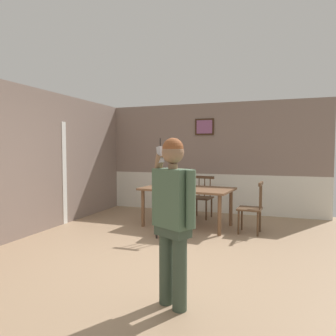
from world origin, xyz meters
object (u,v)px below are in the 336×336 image
(chair_near_window, at_px, (202,197))
(chair_by_doorway, at_px, (168,211))
(dining_table, at_px, (187,192))
(person_figure, at_px, (173,212))
(chair_at_table_head, at_px, (252,208))

(chair_near_window, height_order, chair_by_doorway, chair_by_doorway)
(dining_table, distance_m, chair_near_window, 0.92)
(chair_by_doorway, bearing_deg, chair_near_window, 83.36)
(chair_by_doorway, xyz_separation_m, person_figure, (0.87, -2.28, 0.47))
(chair_at_table_head, bearing_deg, chair_near_window, 52.51)
(chair_by_doorway, relative_size, person_figure, 0.59)
(chair_near_window, relative_size, person_figure, 0.56)
(chair_at_table_head, bearing_deg, person_figure, 174.26)
(chair_near_window, distance_m, chair_at_table_head, 1.55)
(dining_table, height_order, chair_near_window, chair_near_window)
(dining_table, distance_m, person_figure, 3.27)
(chair_by_doorway, height_order, chair_at_table_head, chair_by_doorway)
(chair_by_doorway, distance_m, person_figure, 2.49)
(chair_near_window, bearing_deg, chair_at_table_head, 146.16)
(dining_table, bearing_deg, person_figure, -76.01)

